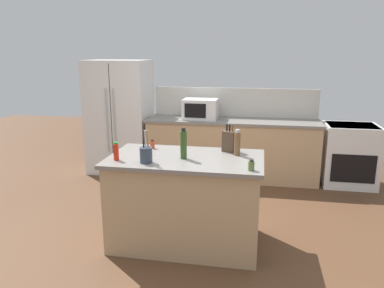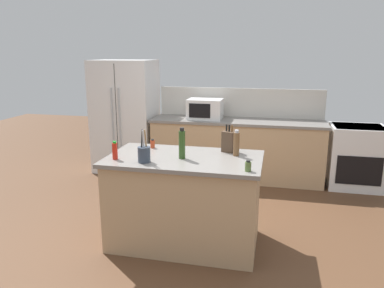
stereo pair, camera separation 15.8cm
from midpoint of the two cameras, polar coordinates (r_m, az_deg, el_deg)
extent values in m
plane|color=brown|center=(4.12, -2.05, -14.68)|extent=(14.00, 14.00, 0.00)
cube|color=tan|center=(5.95, 5.34, -0.94)|extent=(2.63, 0.62, 0.90)
cube|color=gray|center=(5.84, 5.45, 3.51)|extent=(2.67, 0.66, 0.04)
cube|color=beige|center=(6.11, 5.77, 6.34)|extent=(2.63, 0.03, 0.46)
cube|color=tan|center=(3.92, -2.11, -8.91)|extent=(1.49, 0.83, 0.90)
cube|color=gray|center=(3.77, -2.18, -2.30)|extent=(1.55, 0.89, 0.04)
cube|color=white|center=(6.33, -11.66, 4.08)|extent=(0.99, 0.72, 1.84)
cube|color=#2D2D2D|center=(6.00, -12.94, 3.49)|extent=(0.01, 0.00, 1.75)
cylinder|color=#ADB2B7|center=(6.01, -13.54, 3.47)|extent=(0.02, 0.02, 1.01)
cylinder|color=#ADB2B7|center=(5.96, -12.48, 3.44)|extent=(0.02, 0.02, 1.01)
cube|color=white|center=(6.06, 22.14, -1.57)|extent=(0.76, 0.64, 0.92)
cube|color=black|center=(5.78, 22.65, -3.52)|extent=(0.61, 0.01, 0.41)
cube|color=black|center=(5.96, 22.54, 2.61)|extent=(0.68, 0.58, 0.02)
cube|color=white|center=(5.88, 0.50, 5.37)|extent=(0.53, 0.38, 0.31)
cube|color=black|center=(5.70, -0.31, 5.09)|extent=(0.33, 0.01, 0.22)
cube|color=#4C3828|center=(3.96, 4.57, 0.41)|extent=(0.16, 0.14, 0.22)
cylinder|color=black|center=(3.94, 4.19, 2.52)|extent=(0.02, 0.02, 0.07)
cylinder|color=black|center=(3.93, 4.61, 2.47)|extent=(0.02, 0.02, 0.07)
cylinder|color=brown|center=(3.91, 5.03, 2.41)|extent=(0.02, 0.02, 0.07)
cylinder|color=#333D4C|center=(3.59, -8.27, -1.69)|extent=(0.12, 0.12, 0.15)
cylinder|color=olive|center=(3.56, -8.08, 0.75)|extent=(0.01, 0.05, 0.18)
cylinder|color=black|center=(3.56, -8.61, 0.75)|extent=(0.01, 0.05, 0.18)
cylinder|color=#B2B2B7|center=(3.54, -8.41, 0.66)|extent=(0.01, 0.03, 0.18)
cylinder|color=#567038|center=(3.36, 7.69, -3.34)|extent=(0.06, 0.06, 0.08)
cylinder|color=black|center=(3.35, 7.72, -2.53)|extent=(0.04, 0.04, 0.02)
cylinder|color=#B73D1E|center=(4.12, -7.15, -0.08)|extent=(0.05, 0.05, 0.08)
cylinder|color=black|center=(4.11, -7.17, 0.59)|extent=(0.03, 0.03, 0.02)
cylinder|color=brown|center=(3.82, 5.74, 0.02)|extent=(0.06, 0.06, 0.24)
cylinder|color=#B2B2B7|center=(3.79, 5.79, 1.98)|extent=(0.04, 0.04, 0.03)
cylinder|color=#2D4C1E|center=(3.68, -2.52, -0.15)|extent=(0.06, 0.06, 0.28)
cylinder|color=black|center=(3.64, -2.55, 2.22)|extent=(0.04, 0.04, 0.03)
cylinder|color=red|center=(3.73, -12.69, -1.21)|extent=(0.05, 0.05, 0.16)
cylinder|color=green|center=(3.71, -12.76, 0.15)|extent=(0.03, 0.03, 0.02)
camera|label=1|loc=(0.08, -91.11, -0.28)|focal=35.00mm
camera|label=2|loc=(0.08, 88.89, 0.28)|focal=35.00mm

